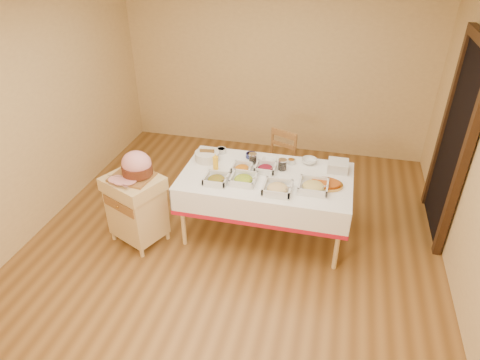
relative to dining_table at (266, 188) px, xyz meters
name	(u,v)px	position (x,y,z in m)	size (l,w,h in m)	color
room_shell	(231,139)	(-0.30, -0.30, 0.70)	(5.00, 5.00, 5.00)	brown
doorway	(456,141)	(1.90, 0.60, 0.51)	(0.09, 1.10, 2.20)	black
dining_table	(266,188)	(0.00, 0.00, 0.00)	(1.82, 1.02, 0.76)	#DFBD7A
butcher_cart	(136,206)	(-1.33, -0.46, -0.14)	(0.71, 0.66, 0.80)	#DFBD7A
dining_chair	(277,165)	(0.00, 0.79, -0.15)	(0.51, 0.50, 0.88)	olive
ham_on_board	(136,167)	(-1.29, -0.43, 0.33)	(0.44, 0.42, 0.29)	olive
serving_dish_a	(216,179)	(-0.48, -0.25, 0.20)	(0.25, 0.24, 0.11)	silver
serving_dish_b	(244,179)	(-0.21, -0.19, 0.20)	(0.26, 0.26, 0.11)	silver
serving_dish_c	(277,188)	(0.17, -0.28, 0.20)	(0.28, 0.28, 0.11)	silver
serving_dish_d	(313,186)	(0.51, -0.15, 0.20)	(0.29, 0.29, 0.11)	silver
serving_dish_e	(242,168)	(-0.28, 0.04, 0.19)	(0.22, 0.21, 0.10)	silver
serving_dish_f	(265,168)	(-0.03, 0.10, 0.19)	(0.23, 0.22, 0.11)	silver
small_bowl_left	(221,150)	(-0.61, 0.40, 0.19)	(0.11, 0.11, 0.05)	silver
small_bowl_mid	(251,155)	(-0.25, 0.36, 0.19)	(0.12, 0.12, 0.05)	navy
small_bowl_right	(291,161)	(0.22, 0.33, 0.19)	(0.10, 0.10, 0.05)	silver
bowl_white_imported	(269,161)	(-0.02, 0.29, 0.18)	(0.16, 0.16, 0.04)	silver
bowl_small_imported	(309,161)	(0.42, 0.39, 0.19)	(0.17, 0.17, 0.05)	silver
preserve_jar_left	(253,159)	(-0.20, 0.24, 0.21)	(0.09, 0.09, 0.12)	silver
preserve_jar_right	(282,165)	(0.15, 0.17, 0.22)	(0.10, 0.10, 0.12)	silver
mustard_bottle	(216,162)	(-0.56, 0.00, 0.25)	(0.06, 0.06, 0.19)	yellow
bread_basket	(207,156)	(-0.72, 0.18, 0.21)	(0.28, 0.28, 0.12)	silver
plate_stack	(338,166)	(0.73, 0.30, 0.21)	(0.22, 0.22, 0.11)	silver
brass_platter	(326,184)	(0.63, -0.05, 0.18)	(0.35, 0.25, 0.05)	gold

